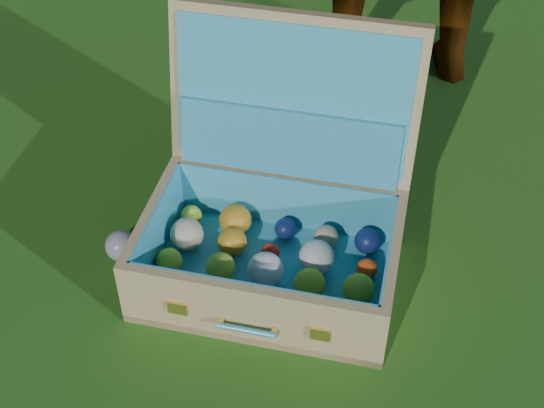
{
  "coord_description": "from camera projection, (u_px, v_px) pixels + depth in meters",
  "views": [
    {
      "loc": [
        0.04,
        -1.15,
        1.24
      ],
      "look_at": [
        -0.06,
        0.03,
        0.16
      ],
      "focal_mm": 50.0,
      "sensor_mm": 36.0,
      "label": 1
    }
  ],
  "objects": [
    {
      "name": "stray_ball",
      "position": [
        121.0,
        246.0,
        1.69
      ],
      "size": [
        0.07,
        0.07,
        0.07
      ],
      "primitive_type": "sphere",
      "color": "teal",
      "rests_on": "ground"
    },
    {
      "name": "suitcase",
      "position": [
        276.0,
        209.0,
        1.62
      ],
      "size": [
        0.6,
        0.54,
        0.52
      ],
      "rotation": [
        0.0,
        0.0,
        -0.15
      ],
      "color": "tan",
      "rests_on": "ground"
    },
    {
      "name": "ground",
      "position": [
        296.0,
        269.0,
        1.69
      ],
      "size": [
        60.0,
        60.0,
        0.0
      ],
      "primitive_type": "plane",
      "color": "#215114",
      "rests_on": "ground"
    }
  ]
}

